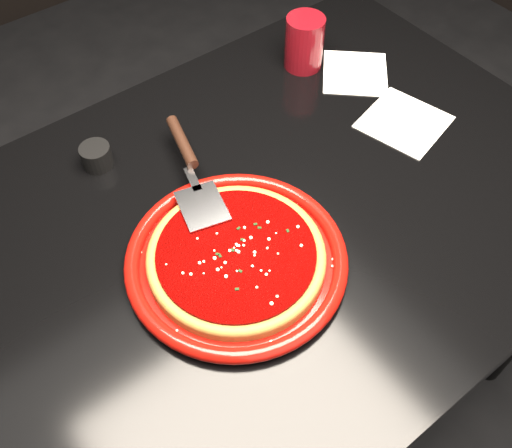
{
  "coord_description": "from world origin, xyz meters",
  "views": [
    {
      "loc": [
        -0.34,
        -0.45,
        1.47
      ],
      "look_at": [
        -0.01,
        -0.03,
        0.77
      ],
      "focal_mm": 40.0,
      "sensor_mm": 36.0,
      "label": 1
    }
  ],
  "objects_px": {
    "plate": "(236,259)",
    "cup": "(304,43)",
    "pizza_server": "(192,170)",
    "table": "(253,326)",
    "ramekin": "(96,156)"
  },
  "relations": [
    {
      "from": "pizza_server",
      "to": "cup",
      "type": "height_order",
      "value": "cup"
    },
    {
      "from": "pizza_server",
      "to": "cup",
      "type": "bearing_deg",
      "value": 36.22
    },
    {
      "from": "plate",
      "to": "pizza_server",
      "type": "distance_m",
      "value": 0.17
    },
    {
      "from": "plate",
      "to": "cup",
      "type": "height_order",
      "value": "cup"
    },
    {
      "from": "ramekin",
      "to": "cup",
      "type": "bearing_deg",
      "value": -0.6
    },
    {
      "from": "cup",
      "to": "ramekin",
      "type": "height_order",
      "value": "cup"
    },
    {
      "from": "table",
      "to": "cup",
      "type": "height_order",
      "value": "cup"
    },
    {
      "from": "cup",
      "to": "pizza_server",
      "type": "bearing_deg",
      "value": -158.63
    },
    {
      "from": "pizza_server",
      "to": "plate",
      "type": "bearing_deg",
      "value": -86.99
    },
    {
      "from": "plate",
      "to": "pizza_server",
      "type": "bearing_deg",
      "value": 78.15
    },
    {
      "from": "pizza_server",
      "to": "ramekin",
      "type": "height_order",
      "value": "pizza_server"
    },
    {
      "from": "cup",
      "to": "plate",
      "type": "bearing_deg",
      "value": -141.91
    },
    {
      "from": "pizza_server",
      "to": "cup",
      "type": "relative_size",
      "value": 2.73
    },
    {
      "from": "table",
      "to": "plate",
      "type": "height_order",
      "value": "plate"
    },
    {
      "from": "pizza_server",
      "to": "table",
      "type": "bearing_deg",
      "value": -56.87
    }
  ]
}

